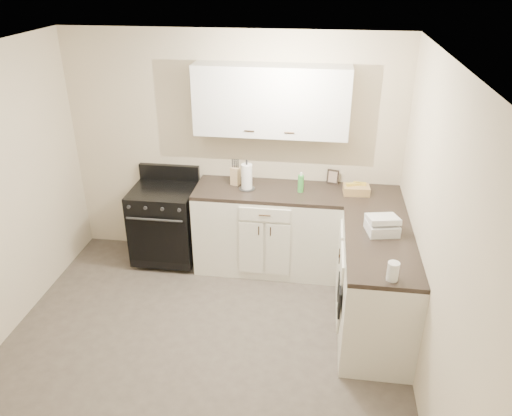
# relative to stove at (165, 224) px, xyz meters

# --- Properties ---
(floor) EXTENTS (3.60, 3.60, 0.00)m
(floor) POSITION_rel_stove_xyz_m (0.73, -1.48, -0.46)
(floor) COLOR #473F38
(floor) RESTS_ON ground
(ceiling) EXTENTS (3.60, 3.60, 0.00)m
(ceiling) POSITION_rel_stove_xyz_m (0.73, -1.48, 2.04)
(ceiling) COLOR white
(ceiling) RESTS_ON wall_back
(wall_back) EXTENTS (3.60, 0.00, 3.60)m
(wall_back) POSITION_rel_stove_xyz_m (0.73, 0.32, 0.79)
(wall_back) COLOR beige
(wall_back) RESTS_ON ground
(wall_right) EXTENTS (0.00, 3.60, 3.60)m
(wall_right) POSITION_rel_stove_xyz_m (2.53, -1.48, 0.79)
(wall_right) COLOR beige
(wall_right) RESTS_ON ground
(base_cabinets_back) EXTENTS (1.55, 0.60, 0.90)m
(base_cabinets_back) POSITION_rel_stove_xyz_m (1.15, 0.02, -0.01)
(base_cabinets_back) COLOR silver
(base_cabinets_back) RESTS_ON floor
(base_cabinets_right) EXTENTS (0.60, 1.90, 0.90)m
(base_cabinets_right) POSITION_rel_stove_xyz_m (2.23, -0.63, -0.01)
(base_cabinets_right) COLOR silver
(base_cabinets_right) RESTS_ON floor
(countertop_back) EXTENTS (1.55, 0.60, 0.04)m
(countertop_back) POSITION_rel_stove_xyz_m (1.15, 0.02, 0.46)
(countertop_back) COLOR black
(countertop_back) RESTS_ON base_cabinets_back
(countertop_right) EXTENTS (0.60, 1.90, 0.04)m
(countertop_right) POSITION_rel_stove_xyz_m (2.23, -0.63, 0.46)
(countertop_right) COLOR black
(countertop_right) RESTS_ON base_cabinets_right
(upper_cabinets) EXTENTS (1.55, 0.30, 0.70)m
(upper_cabinets) POSITION_rel_stove_xyz_m (1.15, 0.18, 1.38)
(upper_cabinets) COLOR silver
(upper_cabinets) RESTS_ON wall_back
(stove) EXTENTS (0.68, 0.58, 0.83)m
(stove) POSITION_rel_stove_xyz_m (0.00, 0.00, 0.00)
(stove) COLOR black
(stove) RESTS_ON floor
(knife_block) EXTENTS (0.11, 0.10, 0.19)m
(knife_block) POSITION_rel_stove_xyz_m (0.79, 0.11, 0.58)
(knife_block) COLOR tan
(knife_block) RESTS_ON countertop_back
(paper_towel) EXTENTS (0.14, 0.14, 0.27)m
(paper_towel) POSITION_rel_stove_xyz_m (0.92, 0.01, 0.62)
(paper_towel) COLOR white
(paper_towel) RESTS_ON countertop_back
(soap_bottle) EXTENTS (0.08, 0.08, 0.18)m
(soap_bottle) POSITION_rel_stove_xyz_m (1.49, 0.01, 0.57)
(soap_bottle) COLOR green
(soap_bottle) RESTS_ON countertop_back
(picture_frame) EXTENTS (0.13, 0.07, 0.15)m
(picture_frame) POSITION_rel_stove_xyz_m (1.81, 0.28, 0.56)
(picture_frame) COLOR black
(picture_frame) RESTS_ON countertop_back
(wicker_basket) EXTENTS (0.27, 0.19, 0.09)m
(wicker_basket) POSITION_rel_stove_xyz_m (2.05, 0.05, 0.52)
(wicker_basket) COLOR #AC8551
(wicker_basket) RESTS_ON countertop_right
(countertop_grill) EXTENTS (0.30, 0.29, 0.10)m
(countertop_grill) POSITION_rel_stove_xyz_m (2.24, -0.74, 0.53)
(countertop_grill) COLOR silver
(countertop_grill) RESTS_ON countertop_right
(glass_jar) EXTENTS (0.11, 0.11, 0.15)m
(glass_jar) POSITION_rel_stove_xyz_m (2.26, -1.48, 0.55)
(glass_jar) COLOR silver
(glass_jar) RESTS_ON countertop_right
(oven_mitt_near) EXTENTS (0.02, 0.15, 0.25)m
(oven_mitt_near) POSITION_rel_stove_xyz_m (1.90, -1.21, 0.03)
(oven_mitt_near) COLOR black
(oven_mitt_near) RESTS_ON base_cabinets_right
(oven_mitt_far) EXTENTS (0.02, 0.14, 0.24)m
(oven_mitt_far) POSITION_rel_stove_xyz_m (1.90, -0.99, 0.03)
(oven_mitt_far) COLOR black
(oven_mitt_far) RESTS_ON base_cabinets_right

